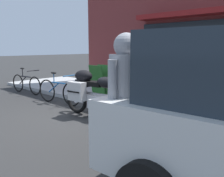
{
  "coord_description": "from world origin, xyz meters",
  "views": [
    {
      "loc": [
        4.45,
        -3.42,
        1.65
      ],
      "look_at": [
        0.73,
        0.58,
        0.7
      ],
      "focal_mm": 38.68,
      "sensor_mm": 36.0,
      "label": 1
    }
  ],
  "objects": [
    {
      "name": "second_bicycle_by_cafe",
      "position": [
        -3.6,
        0.71,
        0.36
      ],
      "size": [
        1.68,
        0.48,
        0.91
      ],
      "color": "black",
      "rests_on": "ground_plane"
    },
    {
      "name": "ground_plane",
      "position": [
        0.0,
        0.0,
        0.0
      ],
      "size": [
        80.0,
        80.0,
        0.0
      ],
      "primitive_type": "plane",
      "color": "#292929"
    },
    {
      "name": "touring_motorcycle",
      "position": [
        0.41,
        0.34,
        0.61
      ],
      "size": [
        2.18,
        0.81,
        1.41
      ],
      "color": "black",
      "rests_on": "ground_plane"
    },
    {
      "name": "pedestrian_walking",
      "position": [
        2.73,
        -1.33,
        1.14
      ],
      "size": [
        0.39,
        0.56,
        1.8
      ],
      "color": "#373737",
      "rests_on": "ground_plane"
    },
    {
      "name": "parked_bicycle",
      "position": [
        -1.39,
        0.56,
        0.37
      ],
      "size": [
        1.68,
        0.48,
        0.93
      ],
      "color": "black",
      "rests_on": "ground_plane"
    },
    {
      "name": "sandwich_board_sign",
      "position": [
        -0.86,
        1.72,
        0.61
      ],
      "size": [
        0.55,
        0.42,
        0.97
      ],
      "color": "#1E511E",
      "rests_on": "sidewalk_curb"
    }
  ]
}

